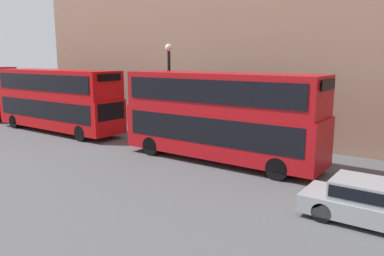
{
  "coord_description": "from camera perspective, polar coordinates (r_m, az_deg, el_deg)",
  "views": [
    {
      "loc": [
        -14.06,
        10.36,
        5.13
      ],
      "look_at": [
        0.48,
        20.81,
        1.77
      ],
      "focal_mm": 35.0,
      "sensor_mm": 36.0,
      "label": 1
    }
  ],
  "objects": [
    {
      "name": "bus_second_in_queue",
      "position": [
        18.53,
        4.29,
        2.24
      ],
      "size": [
        2.59,
        10.35,
        4.42
      ],
      "color": "#A80F14",
      "rests_on": "ground"
    },
    {
      "name": "bus_third_in_queue",
      "position": [
        27.82,
        -19.82,
        4.34
      ],
      "size": [
        2.59,
        10.89,
        4.33
      ],
      "color": "#B20C0F",
      "rests_on": "ground"
    },
    {
      "name": "car_hatchback",
      "position": [
        13.15,
        26.24,
        -10.11
      ],
      "size": [
        1.84,
        4.52,
        1.36
      ],
      "color": "gray",
      "rests_on": "ground"
    },
    {
      "name": "street_lamp",
      "position": [
        22.48,
        -3.5,
        6.99
      ],
      "size": [
        0.44,
        0.44,
        5.95
      ],
      "color": "black",
      "rests_on": "ground"
    },
    {
      "name": "pedestrian",
      "position": [
        19.99,
        13.14,
        -2.19
      ],
      "size": [
        0.36,
        0.36,
        1.72
      ],
      "color": "#26262D",
      "rests_on": "ground"
    }
  ]
}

